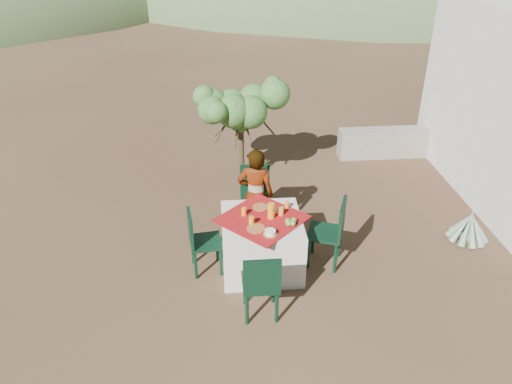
% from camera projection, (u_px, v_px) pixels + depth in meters
% --- Properties ---
extents(ground, '(160.00, 160.00, 0.00)m').
position_uv_depth(ground, '(225.00, 274.00, 6.58)').
color(ground, '#3D271B').
rests_on(ground, ground).
extents(table, '(1.30, 1.30, 0.76)m').
position_uv_depth(table, '(262.00, 243.00, 6.54)').
color(table, silver).
rests_on(table, ground).
extents(chair_far, '(0.45, 0.45, 0.94)m').
position_uv_depth(chair_far, '(255.00, 194.00, 7.38)').
color(chair_far, black).
rests_on(chair_far, ground).
extents(chair_near, '(0.42, 0.42, 0.92)m').
position_uv_depth(chair_near, '(261.00, 283.00, 5.63)').
color(chair_near, black).
rests_on(chair_near, ground).
extents(chair_left, '(0.46, 0.46, 0.88)m').
position_uv_depth(chair_left, '(200.00, 239.00, 6.42)').
color(chair_left, black).
rests_on(chair_left, ground).
extents(chair_right, '(0.57, 0.57, 0.97)m').
position_uv_depth(chair_right, '(332.00, 230.00, 6.52)').
color(chair_right, black).
rests_on(chair_right, ground).
extents(person, '(0.58, 0.44, 1.41)m').
position_uv_depth(person, '(256.00, 195.00, 6.99)').
color(person, '#8C6651').
rests_on(person, ground).
extents(shrub_tree, '(1.39, 1.37, 1.64)m').
position_uv_depth(shrub_tree, '(243.00, 112.00, 8.19)').
color(shrub_tree, '#423221').
rests_on(shrub_tree, ground).
extents(agave, '(0.59, 0.59, 0.62)m').
position_uv_depth(agave, '(469.00, 227.00, 7.16)').
color(agave, gray).
rests_on(agave, ground).
extents(stone_wall, '(2.60, 0.35, 0.55)m').
position_uv_depth(stone_wall, '(405.00, 142.00, 9.65)').
color(stone_wall, gray).
rests_on(stone_wall, ground).
extents(plate_far, '(0.21, 0.21, 0.01)m').
position_uv_depth(plate_far, '(260.00, 207.00, 6.58)').
color(plate_far, brown).
rests_on(plate_far, table).
extents(plate_near, '(0.23, 0.23, 0.01)m').
position_uv_depth(plate_near, '(256.00, 228.00, 6.13)').
color(plate_near, brown).
rests_on(plate_near, table).
extents(glass_far, '(0.06, 0.06, 0.10)m').
position_uv_depth(glass_far, '(244.00, 212.00, 6.39)').
color(glass_far, orange).
rests_on(glass_far, table).
extents(glass_near, '(0.07, 0.07, 0.11)m').
position_uv_depth(glass_near, '(252.00, 221.00, 6.20)').
color(glass_near, orange).
rests_on(glass_near, table).
extents(juice_pitcher, '(0.09, 0.09, 0.21)m').
position_uv_depth(juice_pitcher, '(271.00, 211.00, 6.31)').
color(juice_pitcher, orange).
rests_on(juice_pitcher, table).
extents(bowl_plate, '(0.18, 0.18, 0.01)m').
position_uv_depth(bowl_plate, '(270.00, 234.00, 6.03)').
color(bowl_plate, brown).
rests_on(bowl_plate, table).
extents(white_bowl, '(0.13, 0.13, 0.05)m').
position_uv_depth(white_bowl, '(270.00, 232.00, 6.01)').
color(white_bowl, white).
rests_on(white_bowl, bowl_plate).
extents(jar_left, '(0.07, 0.07, 0.11)m').
position_uv_depth(jar_left, '(281.00, 211.00, 6.40)').
color(jar_left, orange).
rests_on(jar_left, table).
extents(jar_right, '(0.06, 0.06, 0.10)m').
position_uv_depth(jar_right, '(287.00, 205.00, 6.55)').
color(jar_right, orange).
rests_on(jar_right, table).
extents(napkin_holder, '(0.07, 0.05, 0.08)m').
position_uv_depth(napkin_holder, '(277.00, 210.00, 6.44)').
color(napkin_holder, white).
rests_on(napkin_holder, table).
extents(fruit_cluster, '(0.15, 0.14, 0.07)m').
position_uv_depth(fruit_cluster, '(291.00, 222.00, 6.21)').
color(fruit_cluster, olive).
rests_on(fruit_cluster, table).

